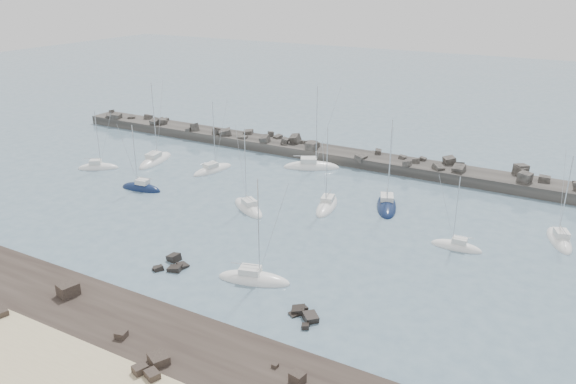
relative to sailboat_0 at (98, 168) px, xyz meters
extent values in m
plane|color=slate|center=(39.35, -12.40, -0.15)|extent=(400.00, 400.00, 0.00)
cube|color=black|center=(39.35, -34.40, -0.15)|extent=(140.00, 12.00, 0.70)
cube|color=black|center=(45.67, -38.14, 0.61)|extent=(1.35, 1.46, 0.83)
cube|color=black|center=(46.07, -36.23, 0.60)|extent=(2.27, 2.19, 0.80)
cube|color=black|center=(30.04, -32.31, 0.88)|extent=(2.17, 2.34, 1.36)
cube|color=black|center=(47.03, -38.13, 0.58)|extent=(1.57, 1.41, 0.75)
cube|color=black|center=(57.99, -32.47, 0.67)|extent=(1.36, 1.22, 0.93)
cube|color=black|center=(40.46, -35.12, 0.52)|extent=(1.21, 1.16, 0.64)
cube|color=black|center=(55.34, -31.69, 0.36)|extent=(0.54, 0.54, 0.33)
cube|color=black|center=(34.35, -20.21, 0.07)|extent=(1.63, 1.48, 1.36)
cube|color=black|center=(34.36, -22.96, -0.24)|extent=(1.59, 1.50, 1.41)
cube|color=black|center=(36.27, -21.03, -0.17)|extent=(1.57, 1.55, 1.20)
cube|color=black|center=(33.99, -22.88, -0.22)|extent=(1.45, 1.35, 1.01)
cube|color=black|center=(36.08, -22.06, -0.18)|extent=(2.00, 1.71, 1.32)
cube|color=black|center=(35.91, -21.48, -0.19)|extent=(0.77, 0.82, 0.59)
cube|color=black|center=(54.58, -23.38, 0.10)|extent=(2.08, 2.03, 1.00)
cube|color=black|center=(53.19, -22.33, 0.13)|extent=(1.20, 1.29, 0.84)
cube|color=black|center=(52.91, -22.75, 0.03)|extent=(1.86, 1.77, 1.11)
cube|color=black|center=(52.71, -23.36, -0.13)|extent=(1.30, 1.36, 0.70)
cube|color=black|center=(54.76, -24.83, 0.06)|extent=(1.05, 1.07, 0.62)
cube|color=#322F2C|center=(31.85, 25.60, 0.05)|extent=(115.00, 6.00, 3.20)
cube|color=#322F2C|center=(0.96, 25.22, 1.42)|extent=(1.57, 1.57, 0.90)
cube|color=#322F2C|center=(25.91, 26.13, 2.34)|extent=(2.15, 2.37, 2.53)
cube|color=#322F2C|center=(24.46, 24.63, 2.17)|extent=(1.60, 1.39, 1.61)
cube|color=#322F2C|center=(47.26, 26.89, 1.67)|extent=(1.34, 1.56, 1.25)
cube|color=#322F2C|center=(2.20, 23.21, 1.62)|extent=(1.44, 1.40, 1.65)
cube|color=#322F2C|center=(-6.57, 24.65, 1.86)|extent=(2.38, 2.54, 2.37)
cube|color=#322F2C|center=(-7.63, 23.83, 2.02)|extent=(1.80, 2.30, 2.31)
cube|color=#322F2C|center=(20.54, 23.60, 2.16)|extent=(1.94, 2.33, 2.18)
cube|color=#322F2C|center=(30.77, 23.47, 2.15)|extent=(2.01, 1.84, 1.94)
cube|color=#322F2C|center=(14.13, 27.58, 1.62)|extent=(2.61, 2.70, 1.54)
cube|color=#322F2C|center=(41.33, 27.99, 1.35)|extent=(1.42, 1.48, 0.91)
cube|color=#322F2C|center=(24.68, 24.06, 1.48)|extent=(1.58, 1.54, 0.97)
cube|color=#322F2C|center=(26.55, 26.51, 1.47)|extent=(2.25, 2.21, 1.52)
cube|color=#322F2C|center=(-21.02, 23.64, 1.76)|extent=(2.45, 2.25, 1.81)
cube|color=#322F2C|center=(21.22, 27.60, 1.61)|extent=(2.04, 2.13, 1.51)
cube|color=#322F2C|center=(-16.29, 25.61, 1.68)|extent=(2.28, 2.23, 1.36)
cube|color=#322F2C|center=(8.15, 25.13, 1.94)|extent=(2.10, 2.15, 1.85)
cube|color=#322F2C|center=(8.86, 23.78, 1.95)|extent=(1.79, 2.08, 1.85)
cube|color=#322F2C|center=(57.43, 26.23, 2.05)|extent=(1.85, 2.14, 1.86)
cube|color=#322F2C|center=(-19.00, 23.64, 1.86)|extent=(2.62, 2.47, 1.99)
cube|color=#322F2C|center=(50.70, 27.60, 1.63)|extent=(1.30, 1.08, 1.31)
cube|color=#322F2C|center=(2.98, 24.14, 2.18)|extent=(2.63, 2.37, 2.36)
cube|color=#322F2C|center=(50.03, 25.91, 1.84)|extent=(1.78, 1.90, 1.42)
cube|color=#322F2C|center=(66.83, 27.82, 2.29)|extent=(2.62, 2.55, 2.05)
cube|color=#322F2C|center=(10.74, 24.23, 1.92)|extent=(3.28, 3.20, 2.32)
cube|color=#322F2C|center=(-9.21, 27.77, 1.61)|extent=(1.57, 1.64, 1.22)
cube|color=#322F2C|center=(70.70, 26.28, 1.77)|extent=(1.84, 1.54, 1.64)
cube|color=#322F2C|center=(68.00, 24.52, 2.28)|extent=(2.40, 2.31, 1.99)
cube|color=#322F2C|center=(55.32, 28.00, 1.86)|extent=(2.76, 2.76, 2.23)
cube|color=#322F2C|center=(19.16, 28.17, 1.97)|extent=(1.52, 1.63, 1.35)
cube|color=#322F2C|center=(-23.42, 26.60, 1.98)|extent=(1.87, 1.68, 1.44)
cube|color=#322F2C|center=(66.89, 28.08, 2.43)|extent=(2.65, 2.70, 1.91)
cube|color=#322F2C|center=(30.53, 25.49, 1.80)|extent=(1.66, 2.05, 1.66)
cube|color=#322F2C|center=(42.48, 27.30, 1.92)|extent=(1.57, 1.46, 1.49)
cube|color=#322F2C|center=(9.84, 25.14, 1.60)|extent=(2.27, 2.09, 1.92)
cube|color=#322F2C|center=(47.12, 27.36, 1.58)|extent=(1.39, 1.33, 1.02)
cube|color=#322F2C|center=(-21.73, 23.49, 1.42)|extent=(1.48, 1.60, 1.11)
cube|color=#322F2C|center=(54.43, 24.15, 1.88)|extent=(2.45, 2.28, 1.61)
cube|color=#322F2C|center=(15.13, 23.93, 1.49)|extent=(2.07, 1.66, 1.28)
cube|color=#322F2C|center=(57.76, 24.54, 1.92)|extent=(2.09, 2.34, 1.99)
cube|color=#322F2C|center=(40.73, 23.39, 1.71)|extent=(2.12, 2.29, 1.41)
cube|color=#322F2C|center=(29.04, 26.67, 1.78)|extent=(2.89, 2.77, 1.59)
cube|color=#322F2C|center=(49.28, 23.20, 1.98)|extent=(1.53, 1.63, 1.40)
cube|color=#322F2C|center=(-12.55, 27.02, 1.84)|extent=(2.15, 2.24, 1.92)
cube|color=#322F2C|center=(-7.94, 27.68, 1.68)|extent=(1.09, 1.39, 1.10)
ellipsoid|color=white|center=(0.02, 0.01, -0.10)|extent=(7.11, 5.75, 2.04)
cube|color=white|center=(-0.28, -0.19, 1.13)|extent=(2.44, 2.29, 0.72)
cylinder|color=silver|center=(0.49, 0.32, 5.55)|extent=(0.12, 0.12, 9.56)
cylinder|color=silver|center=(-0.69, -0.46, 1.80)|extent=(2.42, 1.65, 0.10)
ellipsoid|color=white|center=(6.30, 8.01, -0.10)|extent=(4.78, 10.33, 2.45)
cube|color=white|center=(6.39, 7.52, 1.32)|extent=(2.46, 3.09, 0.76)
cylinder|color=silver|center=(6.16, 8.79, 7.65)|extent=(0.13, 0.13, 13.42)
cylinder|color=silver|center=(6.51, 6.83, 2.03)|extent=(0.81, 3.93, 0.11)
ellipsoid|color=#101E42|center=(14.00, -4.05, -0.10)|extent=(7.37, 3.09, 2.17)
cube|color=white|center=(14.35, -4.00, 1.22)|extent=(2.17, 1.68, 0.79)
cylinder|color=silver|center=(13.43, -4.12, 5.65)|extent=(0.14, 0.14, 9.65)
cylinder|color=silver|center=(14.85, -3.94, 1.95)|extent=(2.85, 0.47, 0.11)
ellipsoid|color=white|center=(18.64, 8.99, -0.10)|extent=(4.58, 8.78, 2.06)
cube|color=white|center=(18.54, 8.59, 1.09)|extent=(2.22, 2.70, 0.63)
cylinder|color=silver|center=(18.81, 9.65, 6.45)|extent=(0.11, 0.11, 11.34)
cylinder|color=silver|center=(18.40, 8.02, 1.68)|extent=(0.91, 3.28, 0.09)
ellipsoid|color=white|center=(33.12, 18.97, -0.10)|extent=(10.43, 7.28, 2.51)
cube|color=white|center=(32.67, 18.75, 1.36)|extent=(3.43, 3.08, 0.78)
cylinder|color=silver|center=(33.84, 19.33, 7.78)|extent=(0.13, 0.13, 13.62)
cylinder|color=silver|center=(32.03, 18.43, 2.08)|extent=(3.67, 1.89, 0.11)
ellipsoid|color=white|center=(33.54, -2.43, -0.10)|extent=(8.29, 6.62, 2.15)
cube|color=white|center=(33.89, -2.65, 1.17)|extent=(2.84, 2.64, 0.70)
cylinder|color=silver|center=(32.99, -2.07, 6.37)|extent=(0.12, 0.12, 11.11)
cylinder|color=silver|center=(34.37, -2.96, 1.82)|extent=(2.82, 1.87, 0.10)
ellipsoid|color=white|center=(43.40, 3.86, -0.10)|extent=(4.24, 8.73, 2.14)
cube|color=white|center=(43.31, 4.27, 1.15)|extent=(2.13, 2.64, 0.68)
cylinder|color=silver|center=(43.53, 3.20, 6.46)|extent=(0.12, 0.12, 11.31)
cylinder|color=silver|center=(43.19, 4.84, 1.78)|extent=(0.77, 3.30, 0.10)
ellipsoid|color=white|center=(45.43, -19.57, -0.10)|extent=(8.84, 4.79, 2.17)
cube|color=white|center=(45.03, -19.69, 1.17)|extent=(2.74, 2.28, 0.70)
cylinder|color=silver|center=(46.09, -19.39, 6.53)|extent=(0.12, 0.12, 11.41)
cylinder|color=silver|center=(44.46, -19.84, 1.82)|extent=(3.28, 1.00, 0.10)
ellipsoid|color=#101E42|center=(51.12, 8.34, -0.10)|extent=(6.01, 9.68, 2.30)
cube|color=white|center=(50.96, 8.77, 1.23)|extent=(2.67, 3.09, 0.71)
cylinder|color=silver|center=(51.39, 7.64, 7.13)|extent=(0.12, 0.12, 12.51)
cylinder|color=silver|center=(50.72, 9.37, 1.90)|extent=(1.43, 3.50, 0.10)
ellipsoid|color=white|center=(63.50, -0.14, -0.10)|extent=(6.51, 2.20, 1.83)
cube|color=white|center=(63.82, -0.13, 1.00)|extent=(1.85, 1.36, 0.64)
cylinder|color=silver|center=(62.99, -0.15, 5.03)|extent=(0.11, 0.11, 8.70)
cylinder|color=silver|center=(64.27, -0.11, 1.59)|extent=(2.58, 0.17, 0.09)
ellipsoid|color=white|center=(74.73, 8.26, -0.10)|extent=(4.93, 8.18, 2.19)
cube|color=white|center=(74.86, 7.89, 1.21)|extent=(2.23, 2.59, 0.75)
cylinder|color=silver|center=(74.52, 8.85, 6.11)|extent=(0.13, 0.13, 10.56)
cylinder|color=silver|center=(75.05, 7.38, 1.91)|extent=(1.16, 2.98, 0.11)
camera|label=1|loc=(75.96, -66.25, 32.35)|focal=35.00mm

